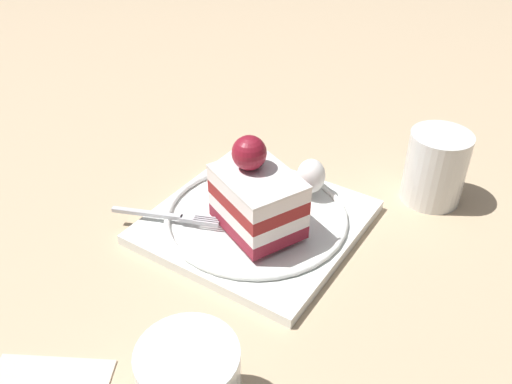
% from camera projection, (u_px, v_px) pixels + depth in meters
% --- Properties ---
extents(ground_plane, '(2.40, 2.40, 0.00)m').
position_uv_depth(ground_plane, '(283.00, 219.00, 0.65)').
color(ground_plane, tan).
extents(dessert_plate, '(0.26, 0.26, 0.02)m').
position_uv_depth(dessert_plate, '(256.00, 220.00, 0.63)').
color(dessert_plate, white).
rests_on(dessert_plate, ground_plane).
extents(cake_slice, '(0.12, 0.11, 0.11)m').
position_uv_depth(cake_slice, '(257.00, 196.00, 0.59)').
color(cake_slice, maroon).
rests_on(cake_slice, dessert_plate).
extents(whipped_cream_dollop, '(0.03, 0.03, 0.04)m').
position_uv_depth(whipped_cream_dollop, '(311.00, 176.00, 0.65)').
color(whipped_cream_dollop, white).
rests_on(whipped_cream_dollop, dessert_plate).
extents(fork, '(0.13, 0.03, 0.00)m').
position_uv_depth(fork, '(169.00, 216.00, 0.62)').
color(fork, silver).
rests_on(fork, dessert_plate).
extents(drink_glass_near, '(0.07, 0.07, 0.09)m').
position_uv_depth(drink_glass_near, '(435.00, 171.00, 0.66)').
color(drink_glass_near, white).
rests_on(drink_glass_near, ground_plane).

